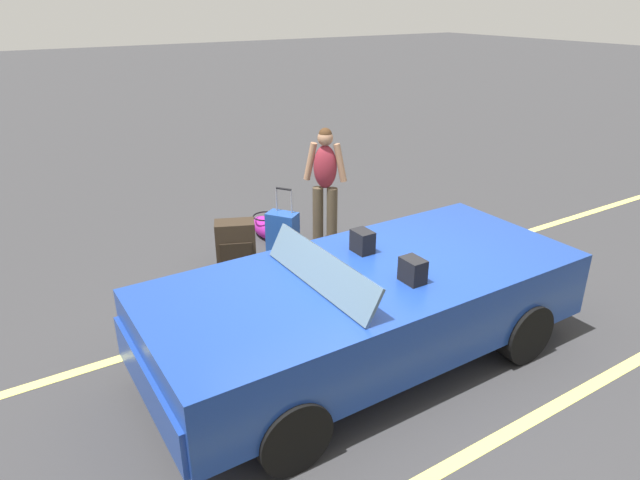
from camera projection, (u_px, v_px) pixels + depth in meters
name	position (u px, v px, depth m)	size (l,w,h in m)	color
ground_plane	(365.00, 357.00, 5.44)	(80.00, 80.00, 0.00)	#333335
lot_line_near	(300.00, 303.00, 6.40)	(18.00, 0.12, 0.01)	#EAE066
lot_line_mid	(476.00, 451.00, 4.31)	(18.00, 0.12, 0.01)	#EAE066
convertible_car	(348.00, 311.00, 5.10)	(4.14, 1.85, 1.24)	navy
suitcase_large_black	(236.00, 250.00, 6.86)	(0.55, 0.45, 0.74)	#2D2319
suitcase_medium_bright	(283.00, 235.00, 7.44)	(0.42, 0.47, 0.95)	#1E479E
duffel_bag	(266.00, 227.00, 8.09)	(0.38, 0.65, 0.34)	#991E8C
traveler_person	(325.00, 180.00, 7.61)	(0.50, 0.48, 1.65)	#4C3F2D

